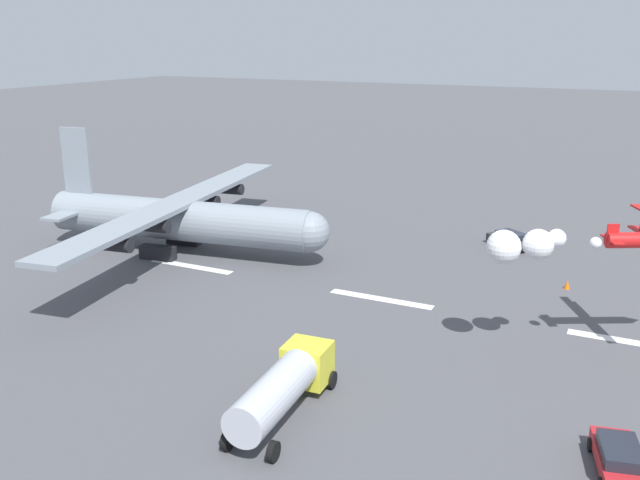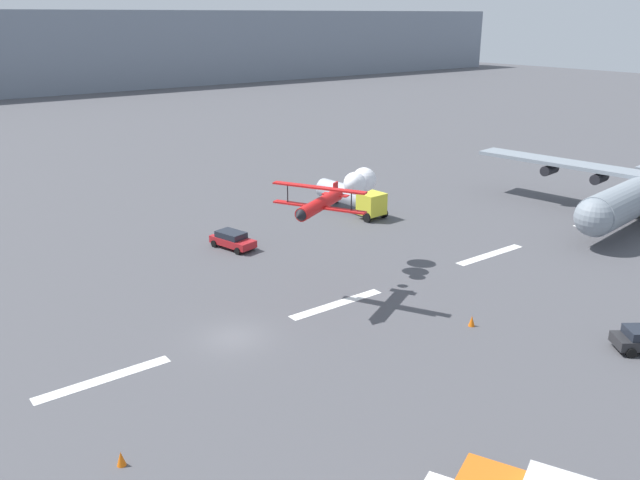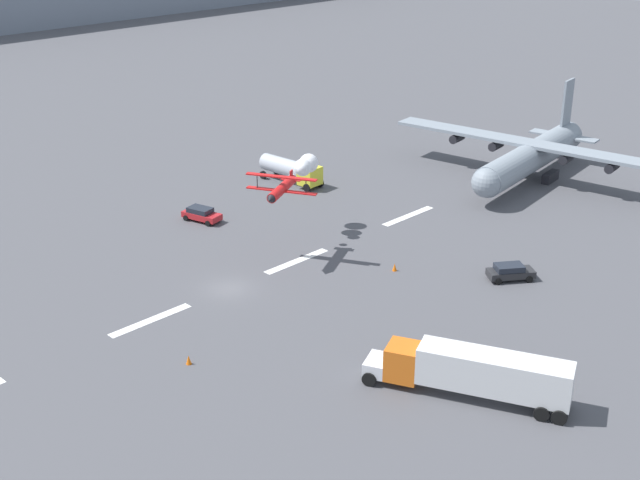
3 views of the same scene
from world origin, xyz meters
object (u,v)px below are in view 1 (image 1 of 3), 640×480
object	(u,v)px
fuel_tanker_truck	(283,386)
followme_car_yellow	(510,239)
cargo_transport_plane	(189,219)
stunt_biplane_red	(565,243)
airport_staff_sedan	(618,458)
traffic_cone_far	(567,284)

from	to	relation	value
fuel_tanker_truck	followme_car_yellow	xyz separation A→B (m)	(-4.65, -34.72, -0.93)
cargo_transport_plane	stunt_biplane_red	xyz separation A→B (m)	(-32.28, 7.07, 3.98)
fuel_tanker_truck	followme_car_yellow	world-z (taller)	fuel_tanker_truck
cargo_transport_plane	stunt_biplane_red	distance (m)	33.29
fuel_tanker_truck	followme_car_yellow	bearing A→B (deg)	-97.63
airport_staff_sedan	cargo_transport_plane	bearing A→B (deg)	-26.36
cargo_transport_plane	fuel_tanker_truck	xyz separation A→B (m)	(-20.81, 20.43, -1.49)
fuel_tanker_truck	traffic_cone_far	world-z (taller)	fuel_tanker_truck
traffic_cone_far	stunt_biplane_red	bearing A→B (deg)	93.21
cargo_transport_plane	traffic_cone_far	xyz separation A→B (m)	(-31.59, -5.37, -2.86)
cargo_transport_plane	stunt_biplane_red	size ratio (longest dim) A/B	2.99
stunt_biplane_red	followme_car_yellow	world-z (taller)	stunt_biplane_red
cargo_transport_plane	fuel_tanker_truck	world-z (taller)	cargo_transport_plane
followme_car_yellow	fuel_tanker_truck	bearing A→B (deg)	82.37
stunt_biplane_red	traffic_cone_far	distance (m)	14.22
airport_staff_sedan	traffic_cone_far	bearing A→B (deg)	-78.02
followme_car_yellow	traffic_cone_far	xyz separation A→B (m)	(-6.13, 8.92, -0.44)
stunt_biplane_red	fuel_tanker_truck	world-z (taller)	stunt_biplane_red
stunt_biplane_red	followme_car_yellow	size ratio (longest dim) A/B	2.72
stunt_biplane_red	airport_staff_sedan	xyz separation A→B (m)	(-4.29, 11.05, -6.40)
fuel_tanker_truck	airport_staff_sedan	size ratio (longest dim) A/B	1.89
airport_staff_sedan	followme_car_yellow	bearing A→B (deg)	-71.07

